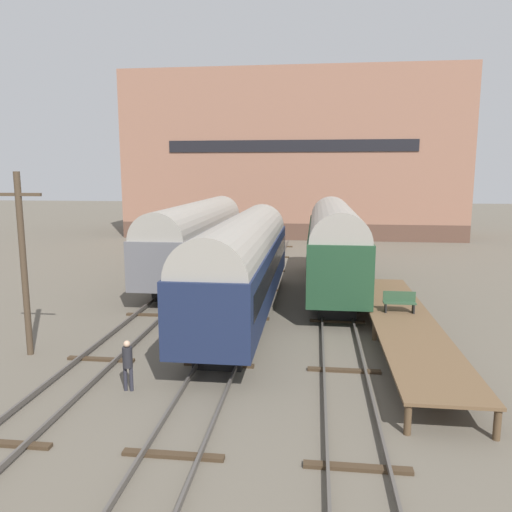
# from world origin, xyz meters

# --- Properties ---
(ground_plane) EXTENTS (200.00, 200.00, 0.00)m
(ground_plane) POSITION_xyz_m (0.00, 0.00, 0.00)
(ground_plane) COLOR #60594C
(track_left) EXTENTS (2.60, 60.00, 0.26)m
(track_left) POSITION_xyz_m (-4.55, 0.00, 0.14)
(track_left) COLOR #4C4742
(track_left) RESTS_ON ground
(track_middle) EXTENTS (2.60, 60.00, 0.26)m
(track_middle) POSITION_xyz_m (0.00, 0.00, 0.14)
(track_middle) COLOR #4C4742
(track_middle) RESTS_ON ground
(track_right) EXTENTS (2.60, 60.00, 0.26)m
(track_right) POSITION_xyz_m (4.55, 0.00, 0.14)
(track_right) COLOR #4C4742
(track_right) RESTS_ON ground
(train_car_navy) EXTENTS (3.01, 17.32, 5.04)m
(train_car_navy) POSITION_xyz_m (0.00, 3.33, 2.86)
(train_car_navy) COLOR black
(train_car_navy) RESTS_ON ground
(train_car_grey) EXTENTS (3.13, 18.57, 5.08)m
(train_car_grey) POSITION_xyz_m (-4.55, 12.86, 2.87)
(train_car_grey) COLOR black
(train_car_grey) RESTS_ON ground
(train_car_green) EXTENTS (3.00, 15.64, 5.32)m
(train_car_green) POSITION_xyz_m (4.55, 9.27, 3.02)
(train_car_green) COLOR black
(train_car_green) RESTS_ON ground
(station_platform) EXTENTS (2.61, 15.94, 0.97)m
(station_platform) POSITION_xyz_m (7.17, 0.64, 0.90)
(station_platform) COLOR brown
(station_platform) RESTS_ON ground
(bench) EXTENTS (1.40, 0.40, 0.91)m
(bench) POSITION_xyz_m (7.16, 1.69, 1.46)
(bench) COLOR #2D4C33
(bench) RESTS_ON station_platform
(person_worker) EXTENTS (0.32, 0.32, 1.70)m
(person_worker) POSITION_xyz_m (-2.53, -5.41, 1.02)
(person_worker) COLOR #282833
(person_worker) RESTS_ON ground
(utility_pole) EXTENTS (1.80, 0.24, 7.08)m
(utility_pole) POSITION_xyz_m (-7.58, -2.69, 3.70)
(utility_pole) COLOR #473828
(utility_pole) RESTS_ON ground
(warehouse_building) EXTENTS (36.39, 12.41, 17.68)m
(warehouse_building) POSITION_xyz_m (0.77, 38.10, 8.84)
(warehouse_building) COLOR brown
(warehouse_building) RESTS_ON ground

